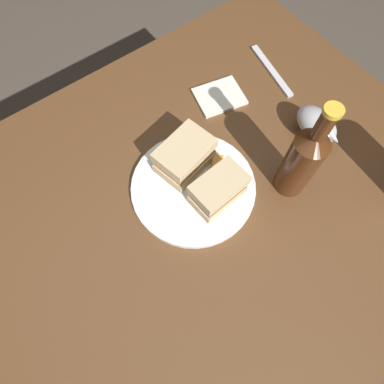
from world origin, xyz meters
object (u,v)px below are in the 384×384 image
(napkin, at_px, (219,96))
(cider_bottle, at_px, (302,160))
(sandwich_half_left, at_px, (218,190))
(gravy_boat, at_px, (317,125))
(fork, at_px, (271,70))
(plate, at_px, (193,187))
(sandwich_half_right, at_px, (185,156))

(napkin, bearing_deg, cider_bottle, -95.86)
(sandwich_half_left, relative_size, gravy_boat, 0.91)
(napkin, distance_m, fork, 0.16)
(sandwich_half_left, xyz_separation_m, napkin, (0.17, 0.20, -0.04))
(plate, bearing_deg, cider_bottle, -33.51)
(sandwich_half_left, distance_m, gravy_boat, 0.27)
(sandwich_half_right, bearing_deg, sandwich_half_left, -86.24)
(gravy_boat, distance_m, cider_bottle, 0.15)
(plate, relative_size, sandwich_half_right, 2.03)
(gravy_boat, xyz_separation_m, cider_bottle, (-0.12, -0.06, 0.06))
(sandwich_half_left, distance_m, sandwich_half_right, 0.10)
(fork, bearing_deg, sandwich_half_right, -62.92)
(sandwich_half_left, height_order, fork, sandwich_half_left)
(sandwich_half_right, bearing_deg, gravy_boat, -21.06)
(napkin, bearing_deg, plate, -141.53)
(plate, distance_m, sandwich_half_right, 0.07)
(sandwich_half_left, relative_size, sandwich_half_right, 0.85)
(sandwich_half_right, bearing_deg, fork, 14.96)
(cider_bottle, distance_m, napkin, 0.28)
(plate, bearing_deg, sandwich_half_left, -64.48)
(cider_bottle, bearing_deg, sandwich_half_right, 132.92)
(sandwich_half_right, xyz_separation_m, napkin, (0.18, 0.10, -0.04))
(sandwich_half_left, xyz_separation_m, sandwich_half_right, (-0.01, 0.10, -0.00))
(napkin, height_order, fork, napkin)
(gravy_boat, bearing_deg, napkin, 114.82)
(plate, xyz_separation_m, napkin, (0.19, 0.15, -0.00))
(sandwich_half_left, bearing_deg, sandwich_half_right, 93.76)
(sandwich_half_right, distance_m, cider_bottle, 0.23)
(sandwich_half_left, bearing_deg, napkin, 49.86)
(cider_bottle, xyz_separation_m, napkin, (0.03, 0.27, -0.09))
(sandwich_half_right, bearing_deg, napkin, 30.16)
(cider_bottle, distance_m, fork, 0.33)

